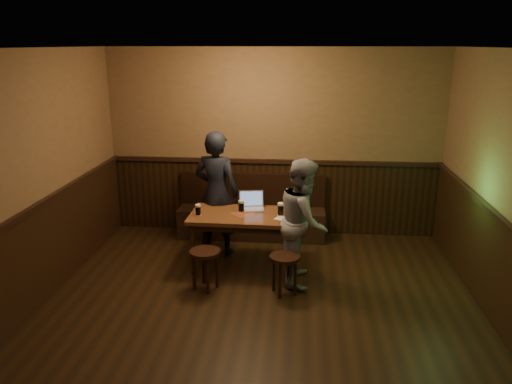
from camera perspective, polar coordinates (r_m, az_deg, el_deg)
The scene contains 12 objects.
room at distance 4.91m, azimuth 0.06°, elevation -2.94°, with size 5.04×6.04×2.84m.
bench at distance 7.60m, azimuth -0.47°, elevation -2.81°, with size 2.20×0.50×0.95m.
pub_table at distance 6.47m, azimuth -1.46°, elevation -3.32°, with size 1.38×0.81×0.74m.
stool_left at distance 6.00m, azimuth -5.84°, elevation -7.56°, with size 0.47×0.47×0.49m.
stool_right at distance 5.87m, azimuth 3.29°, elevation -8.14°, with size 0.46×0.46×0.48m.
pint_left at distance 6.41m, azimuth -6.63°, elevation -2.03°, with size 0.09×0.09×0.14m.
pint_mid at distance 6.48m, azimuth -1.69°, elevation -1.64°, with size 0.10×0.10×0.16m.
pint_right at distance 6.37m, azimuth 2.84°, elevation -1.95°, with size 0.11×0.11×0.16m.
laptop at distance 6.61m, azimuth -0.52°, elevation -1.43°, with size 0.36×0.31×0.23m.
menu at distance 6.26m, azimuth 3.21°, elevation -3.07°, with size 0.22×0.15×0.00m, color silver.
person_suit at distance 6.87m, azimuth -4.51°, elevation -0.13°, with size 0.63×0.41×1.73m, color black.
person_grey at distance 6.07m, azimuth 5.47°, elevation -3.36°, with size 0.75×0.59×1.55m, color gray.
Camera 1 is at (0.43, -4.39, 2.84)m, focal length 35.00 mm.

